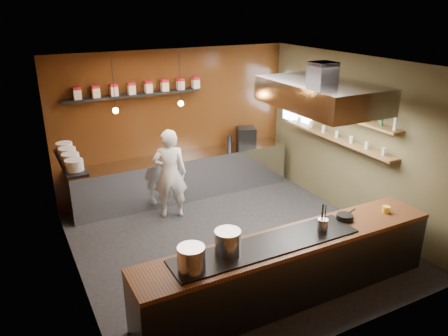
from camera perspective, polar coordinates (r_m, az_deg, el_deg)
floor at (r=7.54m, az=1.30°, el=-9.80°), size 5.00×5.00×0.00m
back_wall at (r=9.06m, az=-6.28°, el=5.78°), size 5.00×0.00×5.00m
left_wall at (r=6.17m, az=-19.41°, el=-2.78°), size 0.00×5.00×5.00m
right_wall at (r=8.33m, az=16.67°, el=3.66°), size 0.00×5.00×5.00m
ceiling at (r=6.53m, az=1.52°, el=13.42°), size 5.00×5.00×0.00m
window_pane at (r=9.45m, az=9.59°, el=8.75°), size 0.00×1.00×1.00m
prep_counter at (r=9.10m, az=-5.26°, el=-1.08°), size 4.60×0.65×0.90m
pass_counter at (r=6.16m, az=8.66°, el=-12.76°), size 4.40×0.72×0.94m
tin_shelf at (r=8.49m, az=-11.84°, el=9.30°), size 2.60×0.26×0.04m
plate_shelf at (r=7.10m, az=-19.49°, el=0.75°), size 0.30×1.40×0.04m
bottle_shelf_upper at (r=8.33m, az=14.75°, el=6.84°), size 0.26×2.80×0.04m
bottle_shelf_lower at (r=8.45m, az=14.46°, el=3.76°), size 0.26×2.80×0.04m
extractor_hood at (r=7.02m, az=12.56°, el=9.37°), size 1.20×2.00×0.72m
pendant_left at (r=7.76m, az=-13.99°, el=7.66°), size 0.10×0.10×0.95m
pendant_right at (r=8.11m, az=-5.69°, el=8.74°), size 0.10×0.10×0.95m
storage_tins at (r=8.51m, az=-10.93°, el=10.29°), size 2.43×0.13×0.22m
plate_stacks at (r=7.07m, az=-19.59°, el=1.51°), size 0.26×1.16×0.16m
bottles at (r=8.30m, az=14.84°, el=7.78°), size 0.06×2.66×0.24m
wine_glasses at (r=8.43m, az=14.51°, el=4.31°), size 0.07×2.37×0.13m
stockpot_large at (r=5.12m, az=-4.29°, el=-11.77°), size 0.35×0.35×0.31m
stockpot_small at (r=5.43m, az=0.48°, el=-9.65°), size 0.37×0.37×0.31m
utensil_crock at (r=6.09m, az=12.76°, el=-7.28°), size 0.16×0.16×0.18m
frying_pan at (r=6.53m, az=15.53°, el=-6.12°), size 0.41×0.25×0.06m
butter_jar at (r=6.92m, az=20.40°, el=-5.09°), size 0.13×0.13×0.10m
espresso_machine at (r=9.55m, az=2.91°, el=4.15°), size 0.49×0.48×0.39m
chef at (r=8.14m, az=-7.08°, el=-0.78°), size 0.73×0.59×1.72m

